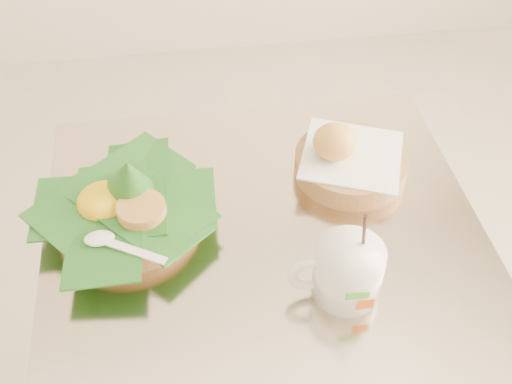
{
  "coord_description": "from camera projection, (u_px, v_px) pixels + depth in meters",
  "views": [
    {
      "loc": [
        0.04,
        -0.67,
        1.51
      ],
      "look_at": [
        0.14,
        0.03,
        0.82
      ],
      "focal_mm": 45.0,
      "sensor_mm": 36.0,
      "label": 1
    }
  ],
  "objects": [
    {
      "name": "cafe_table",
      "position": [
        265.0,
        319.0,
        1.17
      ],
      "size": [
        0.7,
        0.7,
        0.75
      ],
      "rotation": [
        0.0,
        0.0,
        0.01
      ],
      "color": "gray",
      "rests_on": "floor"
    },
    {
      "name": "rice_basket",
      "position": [
        125.0,
        204.0,
        1.02
      ],
      "size": [
        0.29,
        0.29,
        0.14
      ],
      "rotation": [
        0.0,
        0.0,
        -0.23
      ],
      "color": "#A07844",
      "rests_on": "cafe_table"
    },
    {
      "name": "bread_basket",
      "position": [
        348.0,
        160.0,
        1.11
      ],
      "size": [
        0.21,
        0.21,
        0.1
      ],
      "rotation": [
        0.0,
        0.0,
        0.43
      ],
      "color": "#A07844",
      "rests_on": "cafe_table"
    },
    {
      "name": "coffee_mug",
      "position": [
        346.0,
        270.0,
        0.91
      ],
      "size": [
        0.14,
        0.1,
        0.17
      ],
      "rotation": [
        0.0,
        0.0,
        -0.01
      ],
      "color": "white",
      "rests_on": "cafe_table"
    }
  ]
}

